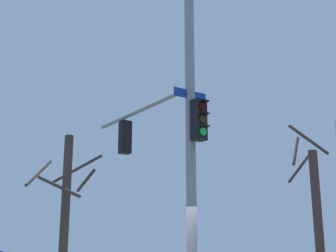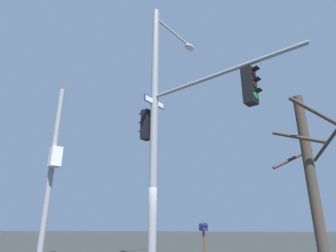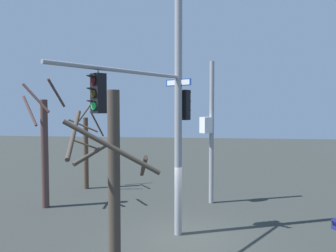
# 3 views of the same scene
# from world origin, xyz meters

# --- Properties ---
(main_signal_pole_assembly) EXTENTS (5.02, 5.25, 9.62)m
(main_signal_pole_assembly) POSITION_xyz_m (0.27, -0.57, 5.17)
(main_signal_pole_assembly) COLOR gray
(main_signal_pole_assembly) RESTS_ON ground
(bare_tree_behind_pole) EXTENTS (2.15, 2.32, 5.04)m
(bare_tree_behind_pole) POSITION_xyz_m (4.34, -1.45, 2.70)
(bare_tree_behind_pole) COLOR #433930
(bare_tree_behind_pole) RESTS_ON ground
(bare_tree_across_street) EXTENTS (1.62, 1.75, 5.95)m
(bare_tree_across_street) POSITION_xyz_m (-2.77, -6.81, 2.79)
(bare_tree_across_street) COLOR #4A3431
(bare_tree_across_street) RESTS_ON ground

